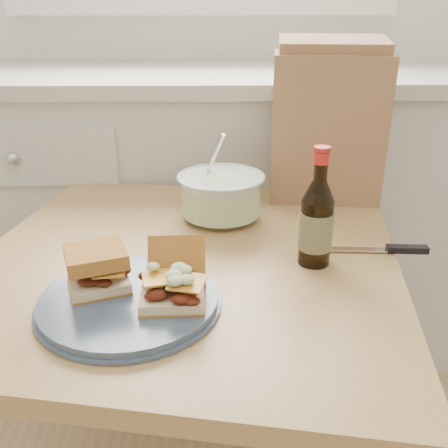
{
  "coord_description": "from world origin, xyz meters",
  "views": [
    {
      "loc": [
        0.04,
        0.08,
        1.12
      ],
      "look_at": [
        0.06,
        0.92,
        0.76
      ],
      "focal_mm": 40.0,
      "sensor_mm": 36.0,
      "label": 1
    }
  ],
  "objects_px": {
    "plate": "(129,301)",
    "beer_bottle": "(316,221)",
    "paper_bag": "(326,127)",
    "coleslaw_bowl": "(221,197)",
    "dining_table": "(188,300)"
  },
  "relations": [
    {
      "from": "plate",
      "to": "beer_bottle",
      "type": "relative_size",
      "value": 1.28
    },
    {
      "from": "beer_bottle",
      "to": "paper_bag",
      "type": "bearing_deg",
      "value": 80.93
    },
    {
      "from": "paper_bag",
      "to": "coleslaw_bowl",
      "type": "bearing_deg",
      "value": -142.83
    },
    {
      "from": "dining_table",
      "to": "beer_bottle",
      "type": "distance_m",
      "value": 0.31
    },
    {
      "from": "plate",
      "to": "coleslaw_bowl",
      "type": "relative_size",
      "value": 1.46
    },
    {
      "from": "dining_table",
      "to": "plate",
      "type": "xyz_separation_m",
      "value": [
        -0.08,
        -0.17,
        0.11
      ]
    },
    {
      "from": "dining_table",
      "to": "coleslaw_bowl",
      "type": "bearing_deg",
      "value": 79.36
    },
    {
      "from": "coleslaw_bowl",
      "to": "beer_bottle",
      "type": "bearing_deg",
      "value": -51.86
    },
    {
      "from": "plate",
      "to": "beer_bottle",
      "type": "height_order",
      "value": "beer_bottle"
    },
    {
      "from": "coleslaw_bowl",
      "to": "paper_bag",
      "type": "relative_size",
      "value": 0.57
    },
    {
      "from": "plate",
      "to": "dining_table",
      "type": "bearing_deg",
      "value": 64.53
    },
    {
      "from": "dining_table",
      "to": "paper_bag",
      "type": "distance_m",
      "value": 0.55
    },
    {
      "from": "dining_table",
      "to": "paper_bag",
      "type": "bearing_deg",
      "value": 55.94
    },
    {
      "from": "plate",
      "to": "coleslaw_bowl",
      "type": "bearing_deg",
      "value": 67.1
    },
    {
      "from": "coleslaw_bowl",
      "to": "paper_bag",
      "type": "bearing_deg",
      "value": 30.69
    }
  ]
}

